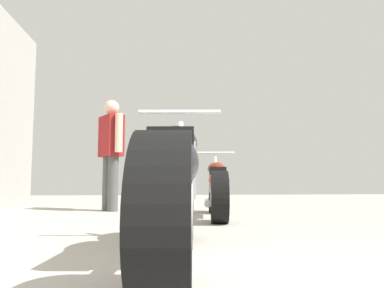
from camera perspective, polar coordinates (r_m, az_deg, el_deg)
The scene contains 4 objects.
ground_plane at distance 3.74m, azimuth 8.36°, elevation -12.92°, with size 16.73×16.73×0.00m, color #A8A399.
motorcycle_maroon_cruiser at distance 2.25m, azimuth -2.78°, elevation -6.65°, with size 0.67×2.27×1.06m.
motorcycle_black_naked at distance 4.88m, azimuth 3.84°, elevation -6.76°, with size 0.58×1.94×0.90m.
mechanic_in_blue at distance 6.07m, azimuth -12.28°, elevation -0.54°, with size 0.46×0.67×1.76m.
Camera 1 is at (-0.83, -0.13, 0.49)m, focal length 34.91 mm.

